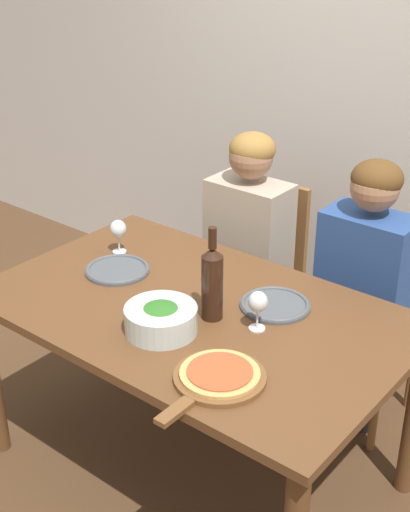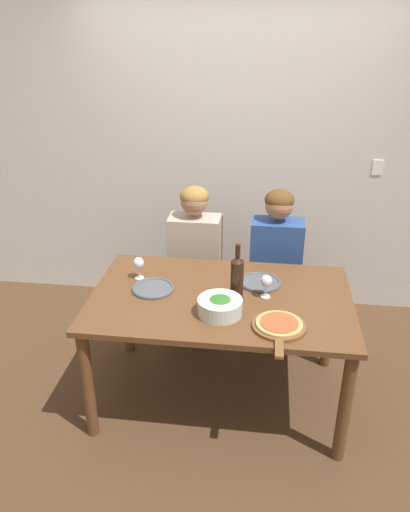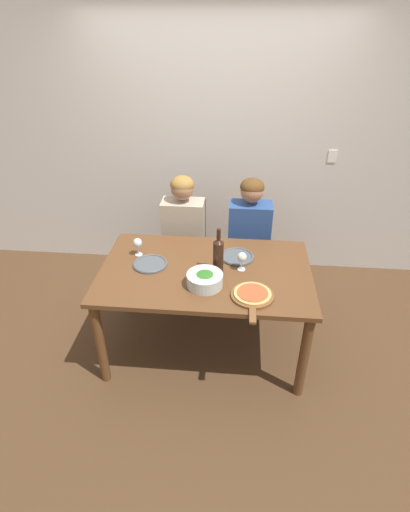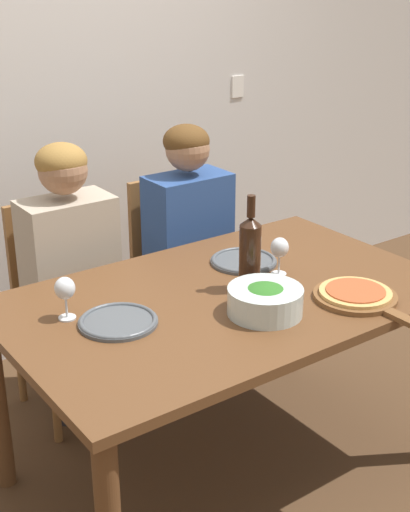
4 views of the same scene
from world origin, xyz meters
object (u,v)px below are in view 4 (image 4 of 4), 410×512
dinner_plate_right (244,261)px  chair_left (64,300)px  dinner_plate_left (118,321)px  wine_glass_right (280,249)px  person_man (190,230)px  broccoli_bowl (265,300)px  chair_right (178,268)px  person_woman (71,259)px  wine_bottle (250,252)px  wine_glass_left (65,290)px  pizza_on_board (357,296)px

dinner_plate_right → chair_left: bearing=128.4°
dinner_plate_left → wine_glass_right: bearing=-0.3°
chair_left → person_man: bearing=-10.5°
broccoli_bowl → dinner_plate_right: (0.22, 0.39, -0.04)m
chair_right → person_woman: size_ratio=0.77×
wine_bottle → broccoli_bowl: size_ratio=1.39×
wine_glass_left → dinner_plate_right: bearing=2.3°
person_woman → wine_bottle: bearing=-63.3°
chair_left → wine_bottle: 1.01m
wine_glass_left → wine_bottle: bearing=-15.0°
chair_left → wine_bottle: wine_bottle is taller
wine_bottle → wine_glass_left: wine_bottle is taller
chair_right → dinner_plate_left: 1.14m
chair_right → dinner_plate_right: size_ratio=3.55×
dinner_plate_right → pizza_on_board: bearing=-76.9°
chair_left → chair_right: size_ratio=1.00×
pizza_on_board → person_woman: bearing=121.3°
dinner_plate_left → pizza_on_board: size_ratio=0.61×
person_man → wine_glass_left: person_man is taller
chair_right → wine_glass_right: bearing=-94.7°
person_man → pizza_on_board: person_man is taller
wine_glass_right → pizza_on_board: bearing=-76.3°
chair_left → dinner_plate_left: (-0.16, -0.80, 0.28)m
wine_bottle → pizza_on_board: bearing=-49.1°
chair_left → person_man: person_man is taller
wine_glass_right → broccoli_bowl: bearing=-139.2°
person_woman → chair_left: bearing=90.0°
chair_left → dinner_plate_left: size_ratio=3.55×
pizza_on_board → wine_glass_right: size_ratio=2.90×
pizza_on_board → broccoli_bowl: bearing=162.3°
wine_glass_right → dinner_plate_left: bearing=179.7°
chair_left → wine_glass_left: (-0.28, -0.67, 0.38)m
person_woman → wine_glass_right: bearing=-52.0°
dinner_plate_left → person_man: bearing=41.9°
chair_left → wine_glass_right: bearing=-56.1°
chair_right → dinner_plate_right: chair_right is taller
broccoli_bowl → pizza_on_board: 0.36m
pizza_on_board → chair_right: bearing=90.7°
chair_left → person_woman: 0.26m
person_woman → dinner_plate_left: bearing=-103.1°
chair_right → person_man: person_man is taller
dinner_plate_right → wine_glass_right: (0.04, -0.17, 0.10)m
broccoli_bowl → person_woman: bearing=107.2°
chair_right → person_man: (0.00, -0.11, 0.24)m
broccoli_bowl → dinner_plate_left: size_ratio=0.98×
person_woman → broccoli_bowl: size_ratio=4.75×
pizza_on_board → wine_glass_right: 0.35m
wine_glass_right → person_man: bearing=84.6°
pizza_on_board → chair_left: bearing=118.7°
person_woman → wine_glass_left: size_ratio=8.15×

